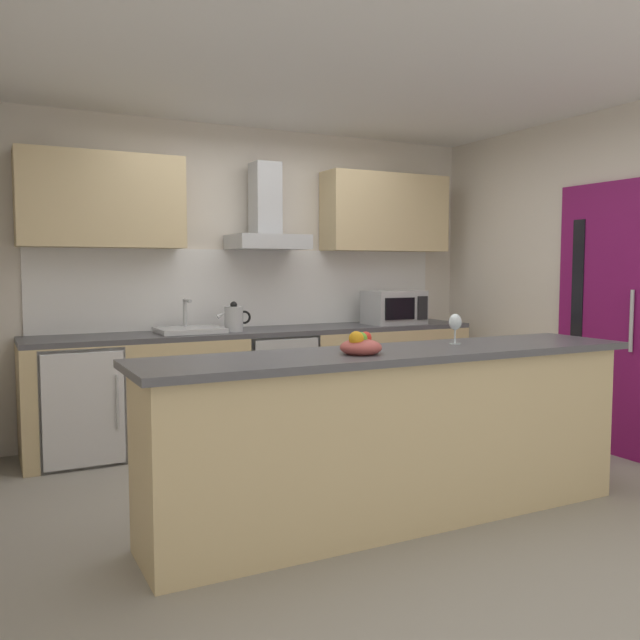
% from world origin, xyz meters
% --- Properties ---
extents(ground, '(5.29, 4.41, 0.02)m').
position_xyz_m(ground, '(0.00, 0.00, -0.01)').
color(ground, gray).
extents(ceiling, '(5.29, 4.41, 0.02)m').
position_xyz_m(ceiling, '(0.00, 0.00, 2.61)').
color(ceiling, white).
extents(wall_back, '(5.29, 0.12, 2.60)m').
position_xyz_m(wall_back, '(0.00, 1.76, 1.30)').
color(wall_back, silver).
rests_on(wall_back, ground).
extents(wall_right, '(0.12, 4.41, 2.60)m').
position_xyz_m(wall_right, '(2.20, 0.00, 1.30)').
color(wall_right, silver).
rests_on(wall_right, ground).
extents(backsplash_tile, '(3.64, 0.02, 0.66)m').
position_xyz_m(backsplash_tile, '(0.00, 1.69, 1.23)').
color(backsplash_tile, white).
extents(counter_back, '(3.77, 0.60, 0.90)m').
position_xyz_m(counter_back, '(0.00, 1.38, 0.45)').
color(counter_back, '#D1B784').
rests_on(counter_back, ground).
extents(counter_island, '(2.91, 0.64, 0.96)m').
position_xyz_m(counter_island, '(-0.07, -0.68, 0.49)').
color(counter_island, '#D1B784').
rests_on(counter_island, ground).
extents(upper_cabinets, '(3.72, 0.32, 0.70)m').
position_xyz_m(upper_cabinets, '(0.00, 1.53, 1.91)').
color(upper_cabinets, '#D1B784').
extents(side_door, '(0.08, 0.85, 2.05)m').
position_xyz_m(side_door, '(2.13, -0.19, 1.03)').
color(side_door, '#7A1456').
rests_on(side_door, ground).
extents(oven, '(0.60, 0.62, 0.80)m').
position_xyz_m(oven, '(0.06, 1.36, 0.46)').
color(oven, slate).
rests_on(oven, ground).
extents(refrigerator, '(0.58, 0.60, 0.85)m').
position_xyz_m(refrigerator, '(-1.49, 1.35, 0.43)').
color(refrigerator, white).
rests_on(refrigerator, ground).
extents(microwave, '(0.50, 0.38, 0.30)m').
position_xyz_m(microwave, '(1.23, 1.33, 1.05)').
color(microwave, '#B7BABC').
rests_on(microwave, counter_back).
extents(sink, '(0.50, 0.40, 0.26)m').
position_xyz_m(sink, '(-0.65, 1.37, 0.93)').
color(sink, silver).
rests_on(sink, counter_back).
extents(kettle, '(0.29, 0.15, 0.24)m').
position_xyz_m(kettle, '(-0.30, 1.32, 1.01)').
color(kettle, '#B7BABC').
rests_on(kettle, counter_back).
extents(range_hood, '(0.62, 0.45, 0.72)m').
position_xyz_m(range_hood, '(0.06, 1.49, 1.79)').
color(range_hood, '#B7BABC').
extents(wine_glass, '(0.08, 0.08, 0.18)m').
position_xyz_m(wine_glass, '(0.39, -0.59, 1.08)').
color(wine_glass, silver).
rests_on(wine_glass, counter_island).
extents(fruit_bowl, '(0.22, 0.22, 0.13)m').
position_xyz_m(fruit_bowl, '(-0.34, -0.75, 1.00)').
color(fruit_bowl, '#B24C47').
rests_on(fruit_bowl, counter_island).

